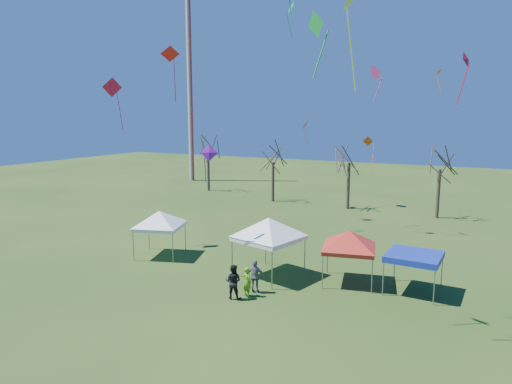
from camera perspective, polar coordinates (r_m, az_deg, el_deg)
ground at (r=23.88m, az=0.41°, el=-13.23°), size 140.00×140.00×0.00m
radio_mast at (r=65.77m, az=-8.26°, el=12.32°), size 0.70×0.70×25.00m
tree_0 at (r=56.27m, az=-6.04°, el=6.71°), size 3.83×3.83×8.44m
tree_1 at (r=49.02m, az=2.16°, el=5.52°), size 3.42×3.42×7.54m
tree_2 at (r=45.81m, az=11.63°, el=5.67°), size 3.71×3.71×8.18m
tree_3 at (r=43.99m, az=22.12°, el=4.74°), size 3.59×3.59×7.91m
tent_white_west at (r=30.71m, az=-12.00°, el=-2.70°), size 3.78×3.78×3.52m
tent_white_mid at (r=26.18m, az=1.60°, el=-3.74°), size 4.40×4.40×4.00m
tent_red at (r=25.73m, az=11.61°, el=-5.19°), size 3.83×3.83×3.45m
tent_blue at (r=25.50m, az=19.15°, el=-7.66°), size 2.81×2.81×2.11m
person_green at (r=23.96m, az=-1.10°, el=-11.15°), size 0.66×0.55×1.56m
person_grey at (r=24.39m, az=-0.08°, el=-10.52°), size 1.10×0.66×1.76m
person_dark at (r=23.66m, az=-2.87°, el=-11.12°), size 0.99×0.83×1.80m
kite_19 at (r=40.07m, az=21.85°, el=13.68°), size 0.62×0.79×1.85m
kite_1 at (r=24.67m, az=-5.90°, el=4.83°), size 0.96×0.67×2.15m
kite_8 at (r=33.66m, az=-10.69°, el=16.58°), size 1.60×1.57×3.83m
kite_13 at (r=45.93m, az=6.15°, el=8.34°), size 0.73×1.02×2.44m
kite_11 at (r=36.63m, az=14.73°, el=14.23°), size 1.35×1.23×2.84m
kite_27 at (r=20.43m, az=7.59°, el=20.01°), size 1.13×0.99×2.80m
kite_22 at (r=39.02m, az=13.86°, el=6.04°), size 0.94×0.92×2.96m
kite_2 at (r=48.03m, az=4.32°, el=21.98°), size 1.41×1.50×3.48m
kite_14 at (r=33.47m, az=-17.55°, el=12.33°), size 1.17×1.40×3.61m
kite_17 at (r=25.77m, az=24.80°, el=14.69°), size 0.61×0.93×2.67m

